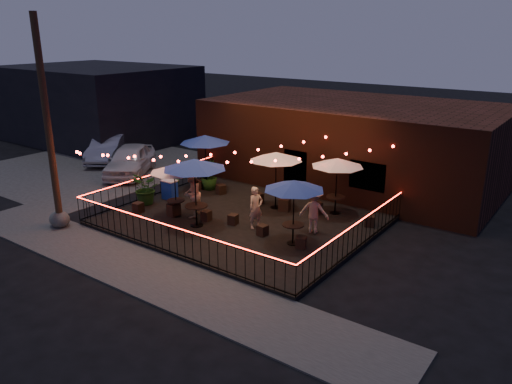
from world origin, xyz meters
TOP-DOWN VIEW (x-y plane):
  - ground at (0.00, 0.00)m, footprint 110.00×110.00m
  - patio at (0.00, 2.00)m, footprint 10.00×8.00m
  - sidewalk at (0.00, -3.25)m, footprint 18.00×2.50m
  - parking_lot at (-12.00, 4.00)m, footprint 11.00×12.00m
  - brick_building at (1.00, 9.99)m, footprint 14.00×8.00m
  - background_building at (-18.00, 9.00)m, footprint 12.00×9.00m
  - utility_pole at (-5.40, -2.60)m, footprint 0.26×0.26m
  - fence_front at (0.00, -2.00)m, footprint 10.00×0.04m
  - fence_left at (-5.00, 2.00)m, footprint 0.04×8.00m
  - fence_right at (5.00, 2.00)m, footprint 0.04×8.00m
  - festoon_lights at (-1.01, 1.70)m, footprint 10.02×8.72m
  - cafe_table_0 at (-2.37, 0.72)m, footprint 2.44×2.44m
  - cafe_table_1 at (-3.80, 4.18)m, footprint 2.66×2.66m
  - cafe_table_2 at (-0.98, 0.42)m, footprint 3.14×3.14m
  - cafe_table_3 at (0.33, 3.93)m, footprint 2.88×2.88m
  - cafe_table_4 at (2.93, 1.16)m, footprint 2.43×2.43m
  - cafe_table_5 at (2.71, 4.80)m, footprint 2.49×2.49m
  - bistro_chair_0 at (-3.93, 0.07)m, footprint 0.38×0.38m
  - bistro_chair_1 at (-2.49, 0.69)m, footprint 0.49×0.49m
  - bistro_chair_2 at (-4.09, 3.95)m, footprint 0.48×0.48m
  - bistro_chair_3 at (-2.74, 4.00)m, footprint 0.48×0.48m
  - bistro_chair_4 at (-1.05, 1.06)m, footprint 0.36×0.36m
  - bistro_chair_5 at (0.07, 1.36)m, footprint 0.38×0.38m
  - bistro_chair_6 at (-0.58, 3.93)m, footprint 0.51×0.51m
  - bistro_chair_7 at (0.84, 3.86)m, footprint 0.54×0.54m
  - bistro_chair_8 at (1.63, 1.14)m, footprint 0.38×0.38m
  - bistro_chair_9 at (3.36, 1.02)m, footprint 0.44×0.44m
  - bistro_chair_10 at (2.09, 4.28)m, footprint 0.57×0.57m
  - bistro_chair_11 at (4.45, 4.30)m, footprint 0.47×0.47m
  - patron_a at (0.99, 1.60)m, footprint 0.57×0.69m
  - patron_b at (-1.79, 1.05)m, footprint 1.04×1.16m
  - patron_c at (2.99, 2.51)m, footprint 1.25×0.93m
  - potted_shrub_a at (-4.43, 1.01)m, footprint 1.47×1.33m
  - potted_shrub_b at (-4.60, 2.85)m, footprint 0.92×0.83m
  - potted_shrub_c at (-3.62, 4.19)m, footprint 1.01×1.01m
  - cooler at (-4.12, 2.08)m, footprint 0.67×0.49m
  - boulder at (-5.45, -2.59)m, footprint 1.08×1.01m
  - car_white at (-9.03, 4.04)m, footprint 4.14×4.96m
  - car_silver at (-12.33, 5.24)m, footprint 4.02×4.71m

SIDE VIEW (x-z plane):
  - ground at x=0.00m, z-range 0.00..0.00m
  - parking_lot at x=-12.00m, z-range 0.00..0.02m
  - sidewalk at x=0.00m, z-range 0.00..0.05m
  - patio at x=0.00m, z-range 0.00..0.15m
  - boulder at x=-5.45m, z-range 0.00..0.68m
  - bistro_chair_5 at x=0.07m, z-range 0.15..0.55m
  - bistro_chair_8 at x=1.63m, z-range 0.15..0.55m
  - bistro_chair_4 at x=-1.05m, z-range 0.15..0.55m
  - bistro_chair_9 at x=3.36m, z-range 0.15..0.56m
  - bistro_chair_0 at x=-3.93m, z-range 0.15..0.58m
  - bistro_chair_11 at x=4.45m, z-range 0.15..0.58m
  - bistro_chair_3 at x=-2.74m, z-range 0.15..0.58m
  - bistro_chair_2 at x=-4.09m, z-range 0.15..0.58m
  - bistro_chair_6 at x=-0.58m, z-range 0.15..0.61m
  - bistro_chair_10 at x=2.09m, z-range 0.15..0.65m
  - bistro_chair_1 at x=-2.49m, z-range 0.15..0.66m
  - bistro_chair_7 at x=0.84m, z-range 0.15..0.67m
  - cooler at x=-4.12m, z-range 0.16..1.04m
  - fence_front at x=0.00m, z-range 0.14..1.18m
  - fence_left at x=-5.00m, z-range 0.14..1.18m
  - fence_right at x=5.00m, z-range 0.14..1.18m
  - car_silver at x=-12.33m, z-range 0.00..1.53m
  - car_white at x=-9.03m, z-range 0.00..1.60m
  - potted_shrub_c at x=-3.62m, z-range 0.15..1.54m
  - potted_shrub_b at x=-4.60m, z-range 0.15..1.54m
  - potted_shrub_a at x=-4.43m, z-range 0.15..1.57m
  - patron_a at x=0.99m, z-range 0.15..1.78m
  - patron_c at x=2.99m, z-range 0.15..1.87m
  - patron_b at x=-1.79m, z-range 0.15..2.10m
  - brick_building at x=1.00m, z-range 0.00..4.00m
  - cafe_table_0 at x=-2.37m, z-range 1.04..3.21m
  - cafe_table_5 at x=2.71m, z-range 1.12..3.46m
  - cafe_table_4 at x=2.93m, z-range 1.12..3.47m
  - cafe_table_3 at x=0.33m, z-range 1.15..3.58m
  - background_building at x=-18.00m, z-range 0.00..5.00m
  - festoon_lights at x=-1.01m, z-range 1.86..3.18m
  - cafe_table_1 at x=-3.80m, z-range 1.22..3.82m
  - cafe_table_2 at x=-0.98m, z-range 1.25..3.92m
  - utility_pole at x=-5.40m, z-range 0.00..8.00m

